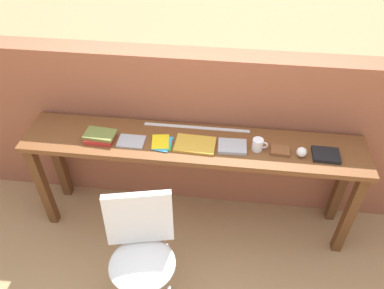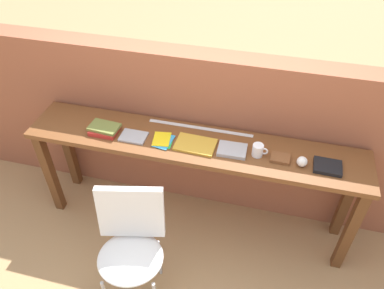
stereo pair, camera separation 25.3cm
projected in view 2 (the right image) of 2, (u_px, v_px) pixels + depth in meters
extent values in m
plane|color=tan|center=(185.00, 247.00, 3.06)|extent=(40.00, 40.00, 0.00)
cube|color=#935138|center=(204.00, 132.00, 3.07)|extent=(6.00, 0.20, 1.41)
cube|color=brown|center=(194.00, 144.00, 2.72)|extent=(2.50, 0.44, 0.04)
cube|color=#5B341A|center=(50.00, 174.00, 3.11)|extent=(0.07, 0.07, 0.84)
cube|color=#5B341A|center=(350.00, 232.00, 2.67)|extent=(0.07, 0.07, 0.84)
cube|color=#5B341A|center=(69.00, 149.00, 3.34)|extent=(0.07, 0.07, 0.84)
cube|color=#5B341A|center=(347.00, 198.00, 2.90)|extent=(0.07, 0.07, 0.84)
ellipsoid|color=white|center=(130.00, 258.00, 2.48)|extent=(0.52, 0.51, 0.08)
cube|color=white|center=(131.00, 212.00, 2.46)|extent=(0.45, 0.20, 0.40)
cylinder|color=#B2B2B7|center=(115.00, 257.00, 2.76)|extent=(0.02, 0.02, 0.41)
cylinder|color=#B2B2B7|center=(160.00, 258.00, 2.75)|extent=(0.02, 0.02, 0.41)
cube|color=red|center=(104.00, 130.00, 2.78)|extent=(0.20, 0.16, 0.03)
cube|color=olive|center=(104.00, 127.00, 2.77)|extent=(0.23, 0.16, 0.02)
cube|color=#9E9EA3|center=(134.00, 137.00, 2.74)|extent=(0.19, 0.14, 0.02)
cube|color=orange|center=(164.00, 141.00, 2.71)|extent=(0.12, 0.16, 0.00)
cube|color=green|center=(164.00, 141.00, 2.70)|extent=(0.13, 0.15, 0.00)
cube|color=#3399D8|center=(164.00, 141.00, 2.70)|extent=(0.14, 0.18, 0.00)
cube|color=yellow|center=(162.00, 139.00, 2.71)|extent=(0.14, 0.18, 0.00)
cube|color=gold|center=(195.00, 145.00, 2.67)|extent=(0.29, 0.20, 0.02)
cube|color=#9E9EA3|center=(232.00, 150.00, 2.62)|extent=(0.20, 0.16, 0.03)
cylinder|color=white|center=(258.00, 150.00, 2.57)|extent=(0.08, 0.08, 0.09)
torus|color=white|center=(264.00, 151.00, 2.56)|extent=(0.06, 0.01, 0.06)
cube|color=brown|center=(280.00, 158.00, 2.56)|extent=(0.13, 0.11, 0.02)
sphere|color=silver|center=(302.00, 162.00, 2.50)|extent=(0.07, 0.07, 0.07)
cube|color=black|center=(328.00, 167.00, 2.49)|extent=(0.19, 0.16, 0.03)
cube|color=silver|center=(200.00, 128.00, 2.83)|extent=(0.80, 0.03, 0.00)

